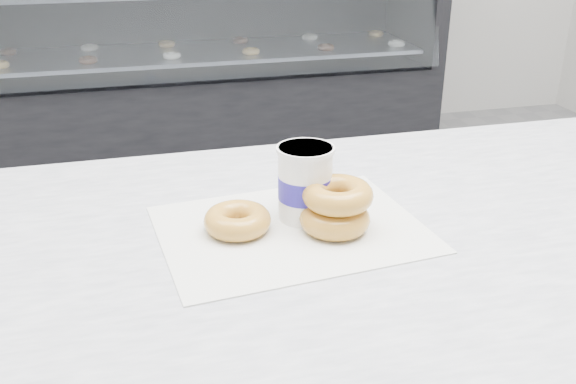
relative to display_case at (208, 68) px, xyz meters
name	(u,v)px	position (x,y,z in m)	size (l,w,h in m)	color
display_case	(208,68)	(0.00, 0.00, 0.00)	(2.40, 0.74, 1.25)	black
wax_paper	(291,229)	(-0.25, -2.67, 0.41)	(0.34, 0.26, 0.00)	silver
donut_single	(237,220)	(-0.32, -2.66, 0.43)	(0.09, 0.09, 0.03)	gold
donut_stack	(336,207)	(-0.19, -2.68, 0.44)	(0.12, 0.12, 0.06)	gold
coffee_cup	(305,183)	(-0.22, -2.64, 0.46)	(0.09, 0.09, 0.10)	white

